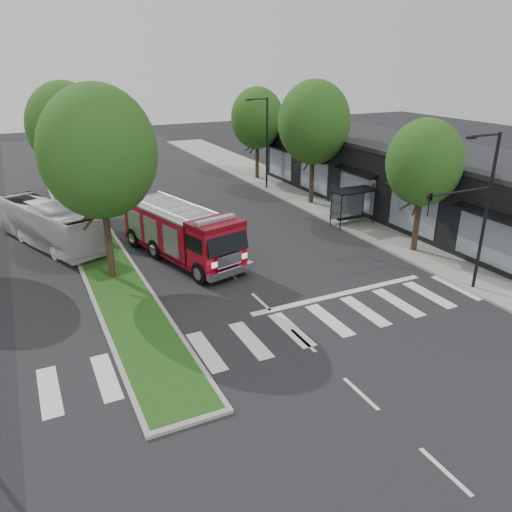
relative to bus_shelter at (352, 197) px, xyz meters
The scene contains 14 objects.
ground 14.00m from the bus_shelter, 143.97° to the right, with size 140.00×140.00×0.00m, color black.
sidewalk_right 3.00m from the bus_shelter, 54.94° to the left, with size 5.00×80.00×0.15m, color gray.
median 19.92m from the bus_shelter, 150.20° to the left, with size 3.00×50.00×0.15m.
storefront_row 6.11m from the bus_shelter, 17.71° to the left, with size 8.00×30.00×5.00m, color black.
bus_shelter is the anchor object (origin of this frame).
tree_right_near 7.06m from the bus_shelter, 87.21° to the right, with size 4.40×4.40×8.05m.
tree_right_mid 7.36m from the bus_shelter, 87.07° to the left, with size 5.60×5.60×9.72m.
tree_right_far 16.30m from the bus_shelter, 88.92° to the left, with size 5.00×5.00×8.73m.
tree_median_near 17.98m from the bus_shelter, behind, with size 5.80×5.80×10.16m.
tree_median_far 21.36m from the bus_shelter, 145.43° to the left, with size 5.60×5.60×9.72m.
streetlight_right_near 12.05m from the bus_shelter, 97.76° to the right, with size 4.08×0.22×8.00m.
streetlight_right_far 12.13m from the bus_shelter, 94.11° to the left, with size 2.11×0.20×8.00m.
fire_engine 12.86m from the bus_shelter, behind, with size 5.14×9.93×3.30m.
city_bus 20.30m from the bus_shelter, 166.11° to the left, with size 2.31×9.88×2.75m, color silver.
Camera 1 is at (-9.79, -19.60, 11.16)m, focal length 35.00 mm.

